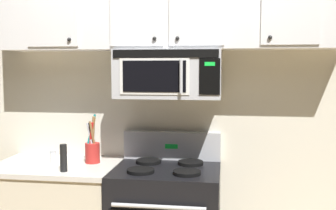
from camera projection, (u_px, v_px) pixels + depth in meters
name	position (u px, v px, depth m)	size (l,w,h in m)	color
back_wall	(173.00, 102.00, 3.19)	(5.20, 0.10, 2.70)	silver
over_range_microwave	(169.00, 74.00, 2.93)	(0.76, 0.43, 0.35)	#B7BABF
upper_cabinets	(170.00, 12.00, 2.91)	(2.50, 0.36, 0.55)	silver
utensil_crock_red	(92.00, 149.00, 3.03)	(0.11, 0.11, 0.37)	red
salt_shaker	(53.00, 157.00, 3.01)	(0.05, 0.05, 0.10)	white
pepper_mill	(64.00, 158.00, 2.77)	(0.05, 0.05, 0.19)	black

